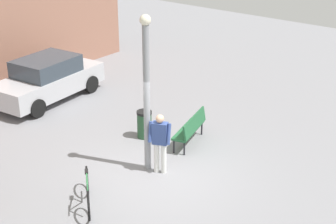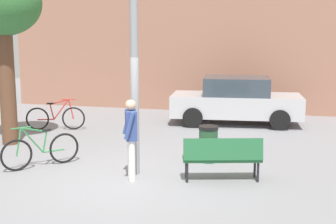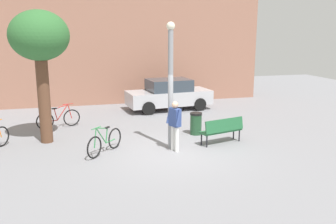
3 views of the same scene
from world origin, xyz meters
name	(u,v)px [view 3 (image 3 of 3)]	position (x,y,z in m)	size (l,w,h in m)	color
ground_plane	(170,151)	(0.00, 0.00, 0.00)	(36.00, 36.00, 0.00)	gray
building_facade	(126,29)	(0.00, 9.51, 4.05)	(15.07, 2.00, 8.10)	#9E6B56
lamppost	(171,81)	(0.12, 0.42, 2.29)	(0.28, 0.28, 4.20)	gray
person_by_lamppost	(175,123)	(0.16, 0.02, 0.97)	(0.45, 0.63, 1.67)	white
park_bench	(222,129)	(2.00, 0.35, 0.55)	(1.67, 0.87, 0.92)	#236038
plaza_tree	(40,40)	(-4.02, 2.15, 3.60)	(2.02, 2.02, 4.62)	brown
bicycle_green	(105,142)	(-2.11, 0.37, 0.38)	(1.24, 1.39, 0.97)	black
bicycle_red	(59,119)	(-3.65, 4.09, 0.38)	(1.73, 0.62, 0.97)	black
parked_car_silver	(169,94)	(1.67, 6.40, 0.77)	(4.35, 2.14, 1.55)	#B7B7BC
trash_bin	(196,123)	(1.49, 1.72, 0.43)	(0.46, 0.46, 0.85)	#234C2D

